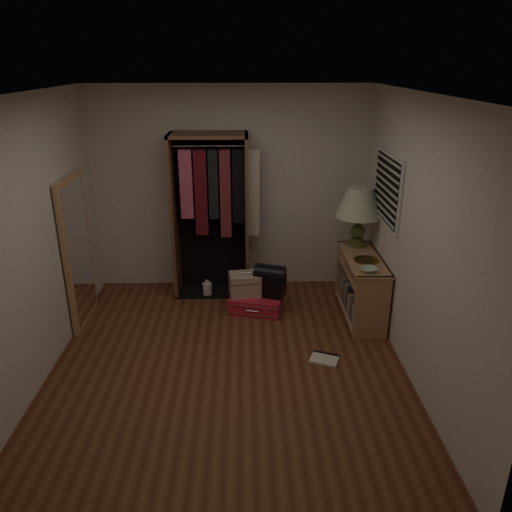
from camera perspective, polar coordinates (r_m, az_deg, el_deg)
name	(u,v)px	position (r m, az deg, el deg)	size (l,w,h in m)	color
ground	(228,365)	(5.13, -3.17, -12.32)	(4.00, 4.00, 0.00)	#5A2C19
room_walls	(234,221)	(4.52, -2.58, 4.02)	(3.52, 4.02, 2.60)	beige
console_bookshelf	(360,284)	(6.01, 11.84, -3.16)	(0.42, 1.12, 0.75)	#A77551
open_wardrobe	(215,201)	(6.25, -4.69, 6.31)	(1.08, 0.50, 2.05)	brown
floor_mirror	(78,252)	(5.94, -19.72, 0.46)	(0.06, 0.80, 1.70)	tan
pink_suitcase	(257,303)	(6.10, 0.08, -5.36)	(0.73, 0.60, 0.19)	red
train_case	(246,284)	(6.04, -1.13, -3.21)	(0.44, 0.33, 0.29)	tan
black_bag	(270,280)	(6.00, 1.60, -2.74)	(0.41, 0.33, 0.39)	black
table_lamp	(360,204)	(6.05, 11.78, 5.89)	(0.76, 0.76, 0.71)	#484F26
brass_tray	(366,260)	(5.74, 12.49, -0.47)	(0.34, 0.34, 0.02)	olive
ceramic_bowl	(368,270)	(5.45, 12.71, -1.54)	(0.18, 0.18, 0.04)	#A8CAAA
white_jug	(207,289)	(6.50, -5.58, -3.77)	(0.14, 0.14, 0.21)	silver
floor_book	(325,358)	(5.25, 7.87, -11.50)	(0.34, 0.31, 0.03)	beige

